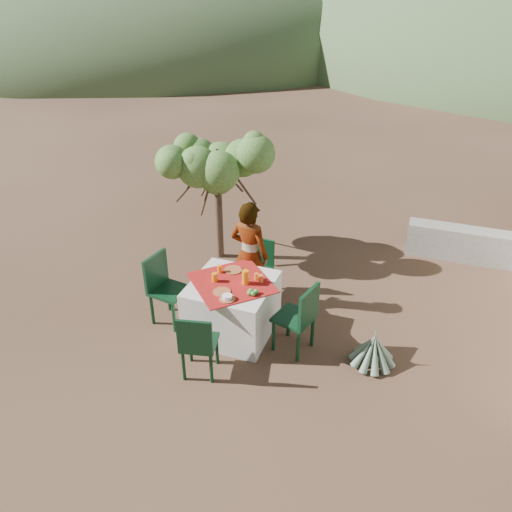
{
  "coord_description": "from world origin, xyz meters",
  "views": [
    {
      "loc": [
        2.49,
        -4.62,
        4.16
      ],
      "look_at": [
        0.54,
        0.68,
        0.97
      ],
      "focal_mm": 35.0,
      "sensor_mm": 36.0,
      "label": 1
    }
  ],
  "objects": [
    {
      "name": "ground",
      "position": [
        0.0,
        0.0,
        0.0
      ],
      "size": [
        160.0,
        160.0,
        0.0
      ],
      "primitive_type": "plane",
      "color": "#342218",
      "rests_on": "ground"
    },
    {
      "name": "table",
      "position": [
        0.36,
        0.28,
        0.38
      ],
      "size": [
        1.3,
        1.3,
        0.76
      ],
      "color": "white",
      "rests_on": "ground"
    },
    {
      "name": "chair_far",
      "position": [
        0.37,
        1.24,
        0.48
      ],
      "size": [
        0.43,
        0.43,
        0.87
      ],
      "rotation": [
        0.0,
        0.0,
        -0.08
      ],
      "color": "black",
      "rests_on": "ground"
    },
    {
      "name": "chair_near",
      "position": [
        0.32,
        -0.65,
        0.49
      ],
      "size": [
        0.48,
        0.48,
        0.88
      ],
      "rotation": [
        0.0,
        0.0,
        3.36
      ],
      "color": "black",
      "rests_on": "ground"
    },
    {
      "name": "chair_left",
      "position": [
        -0.6,
        0.21,
        0.54
      ],
      "size": [
        0.51,
        0.51,
        0.98
      ],
      "rotation": [
        0.0,
        0.0,
        1.42
      ],
      "color": "black",
      "rests_on": "ground"
    },
    {
      "name": "chair_right",
      "position": [
        1.29,
        0.19,
        0.53
      ],
      "size": [
        0.54,
        0.54,
        0.95
      ],
      "rotation": [
        0.0,
        0.0,
        4.46
      ],
      "color": "black",
      "rests_on": "ground"
    },
    {
      "name": "person",
      "position": [
        0.33,
        0.99,
        0.79
      ],
      "size": [
        0.62,
        0.46,
        1.57
      ],
      "primitive_type": "imported",
      "rotation": [
        0.0,
        0.0,
        2.99
      ],
      "color": "#8C6651",
      "rests_on": "ground"
    },
    {
      "name": "shrub_tree",
      "position": [
        -0.56,
        2.15,
        1.5
      ],
      "size": [
        1.61,
        1.58,
        1.9
      ],
      "color": "#4F3627",
      "rests_on": "ground"
    },
    {
      "name": "agave",
      "position": [
        2.21,
        0.27,
        0.2
      ],
      "size": [
        0.57,
        0.55,
        0.6
      ],
      "rotation": [
        0.0,
        0.0,
        0.02
      ],
      "color": "slate",
      "rests_on": "ground"
    },
    {
      "name": "stone_wall",
      "position": [
        3.6,
        3.4,
        0.28
      ],
      "size": [
        2.6,
        0.35,
        0.55
      ],
      "primitive_type": "cube",
      "color": "gray",
      "rests_on": "ground"
    },
    {
      "name": "hill_near_left",
      "position": [
        -18.0,
        30.0,
        0.0
      ],
      "size": [
        40.0,
        40.0,
        16.0
      ],
      "primitive_type": "ellipsoid",
      "color": "#3C5530",
      "rests_on": "ground"
    },
    {
      "name": "hill_far_center",
      "position": [
        -4.0,
        52.0,
        0.0
      ],
      "size": [
        60.0,
        60.0,
        24.0
      ],
      "primitive_type": "ellipsoid",
      "color": "slate",
      "rests_on": "ground"
    },
    {
      "name": "plate_far",
      "position": [
        0.26,
        0.56,
        0.77
      ],
      "size": [
        0.24,
        0.24,
        0.01
      ],
      "primitive_type": "cylinder",
      "color": "brown",
      "rests_on": "table"
    },
    {
      "name": "plate_near",
      "position": [
        0.33,
        0.03,
        0.77
      ],
      "size": [
        0.22,
        0.22,
        0.01
      ],
      "primitive_type": "cylinder",
      "color": "brown",
      "rests_on": "table"
    },
    {
      "name": "glass_far",
      "position": [
        0.12,
        0.45,
        0.81
      ],
      "size": [
        0.06,
        0.06,
        0.1
      ],
      "primitive_type": "cylinder",
      "color": "orange",
      "rests_on": "table"
    },
    {
      "name": "glass_near",
      "position": [
        0.15,
        0.23,
        0.82
      ],
      "size": [
        0.07,
        0.07,
        0.12
      ],
      "primitive_type": "cylinder",
      "color": "orange",
      "rests_on": "table"
    },
    {
      "name": "juice_pitcher",
      "position": [
        0.53,
        0.31,
        0.86
      ],
      "size": [
        0.09,
        0.09,
        0.19
      ],
      "primitive_type": "cylinder",
      "color": "orange",
      "rests_on": "table"
    },
    {
      "name": "bowl_plate",
      "position": [
        0.46,
        -0.09,
        0.77
      ],
      "size": [
        0.2,
        0.2,
        0.01
      ],
      "primitive_type": "cylinder",
      "color": "brown",
      "rests_on": "table"
    },
    {
      "name": "white_bowl",
      "position": [
        0.46,
        -0.09,
        0.8
      ],
      "size": [
        0.12,
        0.12,
        0.05
      ],
      "primitive_type": "cylinder",
      "color": "white",
      "rests_on": "bowl_plate"
    },
    {
      "name": "jar_left",
      "position": [
        0.7,
        0.42,
        0.81
      ],
      "size": [
        0.06,
        0.06,
        0.1
      ],
      "primitive_type": "cylinder",
      "color": "orange",
      "rests_on": "table"
    },
    {
      "name": "jar_right",
      "position": [
        0.63,
        0.46,
        0.81
      ],
      "size": [
        0.06,
        0.06,
        0.09
      ],
      "primitive_type": "cylinder",
      "color": "orange",
      "rests_on": "table"
    },
    {
      "name": "napkin_holder",
      "position": [
        0.52,
        0.34,
        0.81
      ],
      "size": [
        0.08,
        0.06,
        0.09
      ],
      "primitive_type": "cube",
      "rotation": [
        0.0,
        0.0,
        0.37
      ],
      "color": "white",
      "rests_on": "table"
    },
    {
      "name": "fruit_cluster",
      "position": [
        0.7,
        0.12,
        0.79
      ],
      "size": [
        0.13,
        0.12,
        0.06
      ],
      "color": "#4D9335",
      "rests_on": "table"
    }
  ]
}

